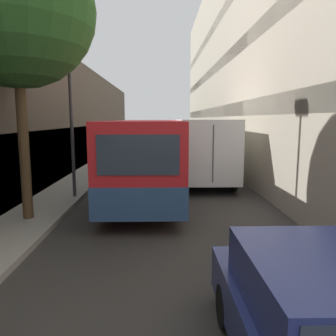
{
  "coord_description": "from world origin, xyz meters",
  "views": [
    {
      "loc": [
        -0.19,
        1.48,
        2.96
      ],
      "look_at": [
        0.01,
        10.53,
        1.6
      ],
      "focal_mm": 35.0,
      "sensor_mm": 36.0,
      "label": 1
    }
  ],
  "objects_px": {
    "bus": "(148,153)",
    "street_tree_left": "(15,7)",
    "street_lamp": "(68,42)",
    "car_hatchback": "(321,326)",
    "box_truck": "(202,148)"
  },
  "relations": [
    {
      "from": "bus",
      "to": "street_lamp",
      "type": "distance_m",
      "value": 5.1
    },
    {
      "from": "box_truck",
      "to": "street_lamp",
      "type": "height_order",
      "value": "street_lamp"
    },
    {
      "from": "car_hatchback",
      "to": "bus",
      "type": "bearing_deg",
      "value": 102.38
    },
    {
      "from": "street_tree_left",
      "to": "bus",
      "type": "bearing_deg",
      "value": 53.69
    },
    {
      "from": "bus",
      "to": "box_truck",
      "type": "xyz_separation_m",
      "value": [
        2.49,
        1.86,
        0.03
      ]
    },
    {
      "from": "bus",
      "to": "street_tree_left",
      "type": "height_order",
      "value": "street_tree_left"
    },
    {
      "from": "street_lamp",
      "to": "street_tree_left",
      "type": "bearing_deg",
      "value": -103.59
    },
    {
      "from": "car_hatchback",
      "to": "street_tree_left",
      "type": "height_order",
      "value": "street_tree_left"
    },
    {
      "from": "box_truck",
      "to": "street_lamp",
      "type": "bearing_deg",
      "value": -144.47
    },
    {
      "from": "bus",
      "to": "street_tree_left",
      "type": "bearing_deg",
      "value": -126.31
    },
    {
      "from": "car_hatchback",
      "to": "street_tree_left",
      "type": "bearing_deg",
      "value": 132.91
    },
    {
      "from": "car_hatchback",
      "to": "bus",
      "type": "relative_size",
      "value": 0.34
    },
    {
      "from": "bus",
      "to": "car_hatchback",
      "type": "bearing_deg",
      "value": -77.62
    },
    {
      "from": "street_tree_left",
      "to": "car_hatchback",
      "type": "bearing_deg",
      "value": -47.09
    },
    {
      "from": "bus",
      "to": "street_lamp",
      "type": "relative_size",
      "value": 1.43
    }
  ]
}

